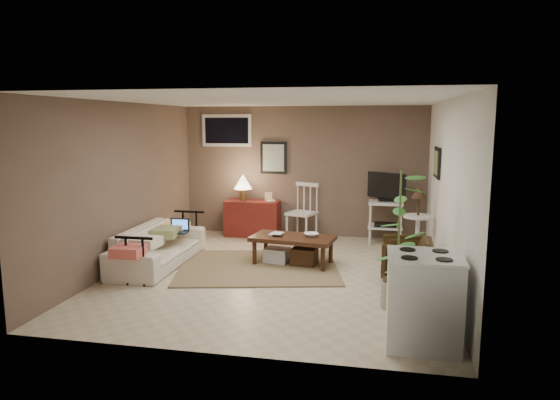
% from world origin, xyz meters
% --- Properties ---
extents(floor, '(5.00, 5.00, 0.00)m').
position_xyz_m(floor, '(0.00, 0.00, 0.00)').
color(floor, '#C1B293').
rests_on(floor, ground).
extents(art_back, '(0.50, 0.03, 0.60)m').
position_xyz_m(art_back, '(-0.55, 2.48, 1.45)').
color(art_back, black).
extents(art_right, '(0.03, 0.60, 0.45)m').
position_xyz_m(art_right, '(2.23, 1.05, 1.52)').
color(art_right, black).
extents(window, '(0.96, 0.03, 0.60)m').
position_xyz_m(window, '(-1.45, 2.48, 1.95)').
color(window, silver).
extents(rug, '(2.63, 2.28, 0.02)m').
position_xyz_m(rug, '(-0.31, 0.25, 0.01)').
color(rug, '#7E6649').
rests_on(rug, floor).
extents(coffee_table, '(1.29, 0.79, 0.46)m').
position_xyz_m(coffee_table, '(0.15, 0.50, 0.26)').
color(coffee_table, '#3E2111').
rests_on(coffee_table, floor).
extents(sofa, '(0.57, 1.96, 0.77)m').
position_xyz_m(sofa, '(-1.80, 0.10, 0.38)').
color(sofa, beige).
rests_on(sofa, floor).
extents(sofa_pillows, '(0.38, 1.86, 0.13)m').
position_xyz_m(sofa_pillows, '(-1.75, -0.12, 0.47)').
color(sofa_pillows, beige).
rests_on(sofa_pillows, sofa).
extents(sofa_end_rails, '(0.53, 1.96, 0.66)m').
position_xyz_m(sofa_end_rails, '(-1.69, 0.10, 0.33)').
color(sofa_end_rails, black).
rests_on(sofa_end_rails, floor).
extents(laptop, '(0.30, 0.22, 0.21)m').
position_xyz_m(laptop, '(-1.61, 0.44, 0.50)').
color(laptop, black).
rests_on(laptop, sofa).
extents(red_console, '(1.00, 0.44, 1.16)m').
position_xyz_m(red_console, '(-0.92, 2.23, 0.40)').
color(red_console, maroon).
rests_on(red_console, floor).
extents(spindle_chair, '(0.59, 0.59, 1.02)m').
position_xyz_m(spindle_chair, '(0.05, 2.15, 0.48)').
color(spindle_chair, silver).
rests_on(spindle_chair, floor).
extents(tv_stand, '(0.65, 0.48, 1.25)m').
position_xyz_m(tv_stand, '(1.52, 2.12, 0.66)').
color(tv_stand, silver).
rests_on(tv_stand, floor).
extents(side_table, '(0.44, 0.44, 1.18)m').
position_xyz_m(side_table, '(1.99, 1.06, 0.73)').
color(side_table, silver).
rests_on(side_table, floor).
extents(armchair, '(0.62, 0.66, 0.66)m').
position_xyz_m(armchair, '(1.78, -0.02, 0.33)').
color(armchair, black).
rests_on(armchair, floor).
extents(potted_plant, '(0.40, 0.40, 1.61)m').
position_xyz_m(potted_plant, '(1.63, -0.99, 0.86)').
color(potted_plant, gray).
rests_on(potted_plant, floor).
extents(stove, '(0.69, 0.64, 0.90)m').
position_xyz_m(stove, '(1.83, -1.92, 0.45)').
color(stove, silver).
rests_on(stove, floor).
extents(bowl, '(0.22, 0.13, 0.21)m').
position_xyz_m(bowl, '(0.43, 0.55, 0.54)').
color(bowl, '#3E2111').
rests_on(bowl, coffee_table).
extents(book_table, '(0.18, 0.05, 0.24)m').
position_xyz_m(book_table, '(-0.19, 0.60, 0.55)').
color(book_table, '#3E2111').
rests_on(book_table, coffee_table).
extents(book_console, '(0.15, 0.07, 0.20)m').
position_xyz_m(book_console, '(-0.63, 2.23, 0.77)').
color(book_console, '#3E2111').
rests_on(book_console, red_console).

